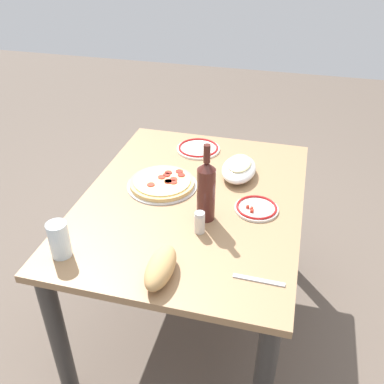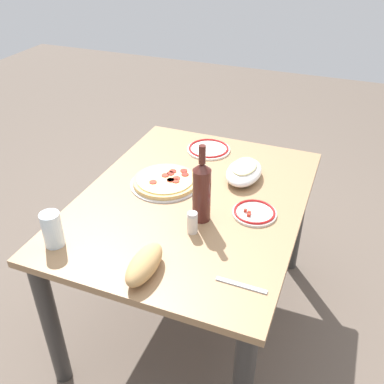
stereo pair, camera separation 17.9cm
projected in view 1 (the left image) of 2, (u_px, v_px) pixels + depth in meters
name	position (u px, v px, depth m)	size (l,w,h in m)	color
ground_plane	(192.00, 313.00, 2.20)	(8.00, 8.00, 0.00)	brown
dining_table	(192.00, 220.00, 1.88)	(1.18, 0.90, 0.70)	#93704C
pepperoni_pizza	(162.00, 183.00, 1.88)	(0.31, 0.31, 0.03)	#B7B7BC
baked_pasta_dish	(239.00, 168.00, 1.94)	(0.24, 0.15, 0.08)	white
wine_bottle	(206.00, 190.00, 1.63)	(0.07, 0.07, 0.32)	#471E19
water_glass	(59.00, 240.00, 1.48)	(0.07, 0.07, 0.13)	silver
side_plate_near	(256.00, 208.00, 1.74)	(0.18, 0.18, 0.02)	white
side_plate_far	(198.00, 148.00, 2.17)	(0.22, 0.22, 0.02)	white
bread_loaf	(161.00, 267.00, 1.41)	(0.21, 0.09, 0.08)	tan
spice_shaker	(200.00, 222.00, 1.60)	(0.04, 0.04, 0.09)	silver
fork_left	(259.00, 280.00, 1.41)	(0.17, 0.02, 0.01)	#B7B7BC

